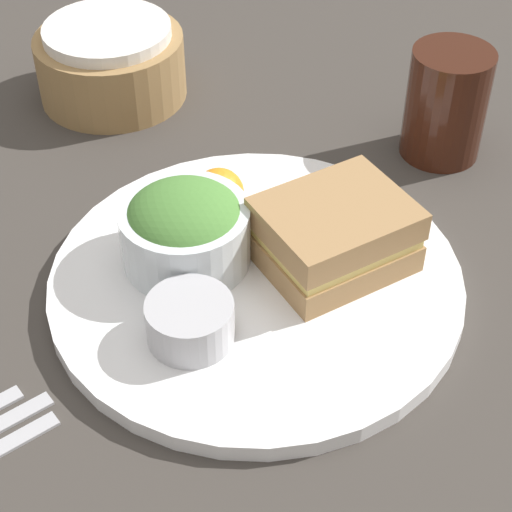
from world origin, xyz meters
name	(u,v)px	position (x,y,z in m)	size (l,w,h in m)	color
ground_plane	(256,288)	(0.00, 0.00, 0.00)	(4.00, 4.00, 0.00)	#3D3833
plate	(256,281)	(0.00, 0.00, 0.01)	(0.33, 0.33, 0.01)	white
sandwich	(334,234)	(0.06, 0.00, 0.04)	(0.13, 0.12, 0.06)	#A37A4C
salad_bowl	(185,228)	(-0.05, 0.03, 0.05)	(0.10, 0.10, 0.07)	white
dressing_cup	(190,321)	(-0.06, -0.05, 0.03)	(0.06, 0.06, 0.03)	#B7B7BC
orange_wedge	(219,193)	(-0.01, 0.08, 0.04)	(0.04, 0.04, 0.04)	orange
drink_glass	(446,104)	(0.22, 0.14, 0.05)	(0.07, 0.07, 0.11)	#38190F
bread_basket	(111,63)	(-0.07, 0.32, 0.04)	(0.15, 0.15, 0.08)	#997547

